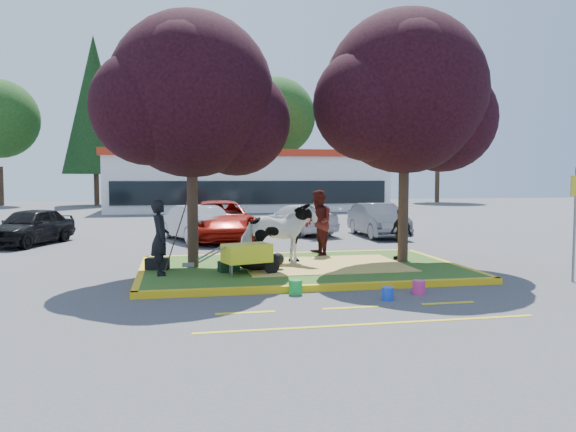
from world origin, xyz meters
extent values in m
plane|color=#424244|center=(0.00, 0.00, 0.00)|extent=(90.00, 90.00, 0.00)
cube|color=#2B541A|center=(0.00, 0.00, 0.07)|extent=(8.00, 5.00, 0.15)
cube|color=yellow|center=(0.00, -2.58, 0.07)|extent=(8.30, 0.16, 0.15)
cube|color=yellow|center=(0.00, 2.58, 0.07)|extent=(8.30, 0.16, 0.15)
cube|color=yellow|center=(-4.08, 0.00, 0.07)|extent=(0.16, 5.30, 0.15)
cube|color=yellow|center=(4.08, 0.00, 0.07)|extent=(0.16, 5.30, 0.15)
cube|color=#E6CC5E|center=(0.60, 0.00, 0.15)|extent=(4.20, 3.00, 0.01)
cylinder|color=black|center=(-2.80, 0.40, 1.91)|extent=(0.28, 0.28, 3.53)
sphere|color=black|center=(-2.80, 0.40, 4.56)|extent=(4.20, 4.20, 4.20)
sphere|color=black|center=(-1.64, 0.60, 3.93)|extent=(2.86, 2.86, 2.86)
sphere|color=black|center=(-3.85, 0.10, 4.18)|extent=(2.86, 2.86, 2.86)
cylinder|color=black|center=(2.90, 0.20, 2.00)|extent=(0.28, 0.28, 3.70)
sphere|color=black|center=(2.90, 0.20, 4.77)|extent=(4.40, 4.40, 4.40)
sphere|color=black|center=(4.11, 0.40, 4.11)|extent=(2.99, 2.99, 2.99)
sphere|color=black|center=(1.80, -0.10, 4.37)|extent=(2.99, 2.99, 2.99)
cube|color=yellow|center=(-2.00, -4.20, 0.00)|extent=(1.10, 0.12, 0.01)
cube|color=yellow|center=(0.00, -4.20, 0.00)|extent=(1.10, 0.12, 0.01)
cube|color=yellow|center=(2.00, -4.20, 0.00)|extent=(1.10, 0.12, 0.01)
cube|color=yellow|center=(0.00, -5.40, 0.00)|extent=(6.00, 0.10, 0.01)
cube|color=silver|center=(2.00, 28.00, 2.00)|extent=(20.00, 8.00, 4.00)
cube|color=#AC2712|center=(2.00, 28.00, 4.15)|extent=(20.40, 8.40, 0.50)
cube|color=black|center=(2.00, 23.95, 1.40)|extent=(19.00, 0.10, 1.60)
cylinder|color=black|center=(-18.00, 38.00, 1.68)|extent=(0.44, 0.44, 3.36)
cylinder|color=black|center=(-10.00, 37.00, 1.96)|extent=(0.44, 0.44, 3.92)
cone|color=black|center=(-10.00, 37.00, 8.68)|extent=(5.60, 5.60, 11.90)
cylinder|color=black|center=(-2.00, 38.50, 1.54)|extent=(0.44, 0.44, 3.08)
sphere|color=#143811|center=(-2.00, 38.50, 6.82)|extent=(6.16, 6.16, 6.16)
cylinder|color=black|center=(6.00, 37.50, 1.82)|extent=(0.44, 0.44, 3.64)
sphere|color=#143811|center=(6.00, 37.50, 8.06)|extent=(7.28, 7.28, 7.28)
cylinder|color=black|center=(14.00, 38.00, 1.75)|extent=(0.44, 0.44, 3.50)
cone|color=black|center=(14.00, 38.00, 7.75)|extent=(5.00, 5.00, 10.62)
cylinder|color=black|center=(22.00, 37.00, 1.61)|extent=(0.44, 0.44, 3.22)
sphere|color=#143811|center=(22.00, 37.00, 7.13)|extent=(6.44, 6.44, 6.44)
imported|color=white|center=(-0.56, 0.38, 0.97)|extent=(1.98, 0.95, 1.65)
ellipsoid|color=black|center=(-1.25, -0.43, 0.38)|extent=(1.23, 0.97, 0.47)
imported|color=black|center=(-3.60, -0.68, 1.04)|extent=(0.49, 0.69, 1.79)
imported|color=#491514|center=(0.94, 1.93, 1.12)|extent=(0.83, 1.02, 1.94)
imported|color=black|center=(2.98, 0.53, 0.88)|extent=(0.57, 0.92, 1.46)
cylinder|color=black|center=(-0.98, -1.08, 0.35)|extent=(0.40, 0.19, 0.39)
cylinder|color=slate|center=(-1.96, -1.32, 0.29)|extent=(0.04, 0.04, 0.28)
cylinder|color=slate|center=(-1.96, -0.84, 0.29)|extent=(0.04, 0.04, 0.28)
cube|color=yellow|center=(-1.58, -1.08, 0.67)|extent=(1.23, 0.94, 0.43)
cylinder|color=slate|center=(-2.40, -1.32, 0.69)|extent=(0.69, 0.24, 0.36)
cylinder|color=slate|center=(-2.40, -0.84, 0.69)|extent=(0.69, 0.24, 0.36)
cube|color=black|center=(-3.70, 0.13, 0.29)|extent=(0.62, 0.44, 0.29)
cube|color=black|center=(-1.97, -0.55, 0.28)|extent=(0.54, 0.41, 0.26)
cylinder|color=slate|center=(5.96, -2.70, 1.35)|extent=(0.06, 0.06, 2.70)
cube|color=gold|center=(5.96, -2.70, 2.27)|extent=(0.37, 0.15, 0.49)
cylinder|color=green|center=(-0.77, -2.80, 0.15)|extent=(0.32, 0.32, 0.31)
cylinder|color=#E43284|center=(1.80, -3.27, 0.14)|extent=(0.36, 0.36, 0.29)
cylinder|color=blue|center=(0.94, -3.69, 0.13)|extent=(0.30, 0.30, 0.26)
imported|color=black|center=(-8.45, 7.60, 0.68)|extent=(2.91, 4.29, 1.36)
imported|color=#A7A9AF|center=(-2.58, 7.89, 0.69)|extent=(2.83, 4.46, 1.39)
imported|color=#A5190D|center=(-1.55, 7.81, 0.77)|extent=(2.65, 5.58, 1.54)
imported|color=white|center=(1.94, 9.46, 0.64)|extent=(3.27, 4.79, 1.29)
imported|color=#55585C|center=(5.00, 7.79, 0.69)|extent=(1.52, 4.19, 1.37)
camera|label=1|loc=(-3.22, -14.23, 2.48)|focal=35.00mm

